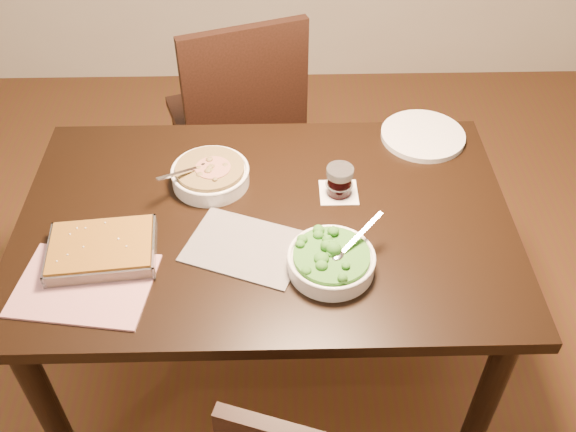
% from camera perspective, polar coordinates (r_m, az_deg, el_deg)
% --- Properties ---
extents(ground, '(4.00, 4.00, 0.00)m').
position_cam_1_polar(ground, '(2.40, -1.58, -13.13)').
color(ground, '#4C3215').
rests_on(ground, ground).
extents(table, '(1.40, 0.90, 0.75)m').
position_cam_1_polar(table, '(1.89, -1.96, -2.15)').
color(table, black).
rests_on(table, ground).
extents(magazine_a, '(0.37, 0.30, 0.01)m').
position_cam_1_polar(magazine_a, '(1.72, -17.64, -5.87)').
color(magazine_a, '#B53347').
rests_on(magazine_a, table).
extents(magazine_b, '(0.37, 0.32, 0.01)m').
position_cam_1_polar(magazine_b, '(1.73, -3.80, -2.76)').
color(magazine_b, '#25252C').
rests_on(magazine_b, table).
extents(coaster, '(0.11, 0.11, 0.00)m').
position_cam_1_polar(coaster, '(1.90, 4.52, 2.10)').
color(coaster, white).
rests_on(coaster, table).
extents(stew_bowl, '(0.23, 0.23, 0.09)m').
position_cam_1_polar(stew_bowl, '(1.92, -6.91, 3.71)').
color(stew_bowl, white).
rests_on(stew_bowl, table).
extents(broccoli_bowl, '(0.23, 0.23, 0.09)m').
position_cam_1_polar(broccoli_bowl, '(1.66, 3.87, -3.97)').
color(broccoli_bowl, white).
rests_on(broccoli_bowl, table).
extents(baking_dish, '(0.30, 0.23, 0.05)m').
position_cam_1_polar(baking_dish, '(1.76, -16.20, -2.92)').
color(baking_dish, silver).
rests_on(baking_dish, table).
extents(wine_tumbler, '(0.08, 0.08, 0.09)m').
position_cam_1_polar(wine_tumbler, '(1.87, 4.60, 3.20)').
color(wine_tumbler, black).
rests_on(wine_tumbler, coaster).
extents(dinner_plate, '(0.27, 0.27, 0.02)m').
position_cam_1_polar(dinner_plate, '(2.14, 11.89, 7.01)').
color(dinner_plate, silver).
rests_on(dinner_plate, table).
extents(chair_far, '(0.59, 0.59, 0.99)m').
position_cam_1_polar(chair_far, '(2.56, -4.39, 8.86)').
color(chair_far, black).
rests_on(chair_far, ground).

